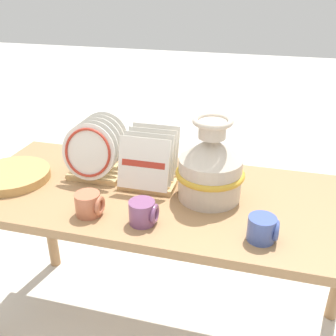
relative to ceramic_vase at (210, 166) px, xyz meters
name	(u,v)px	position (x,y,z in m)	size (l,w,h in m)	color
ground_plane	(168,329)	(-0.15, -0.02, -0.86)	(14.00, 14.00, 0.00)	beige
display_table	(168,213)	(-0.15, -0.02, -0.22)	(1.57, 0.66, 0.73)	#9E754C
ceramic_vase	(210,166)	(0.00, 0.00, 0.00)	(0.26, 0.26, 0.31)	beige
dish_rack_round_plates	(96,153)	(-0.48, 0.05, -0.03)	(0.22, 0.22, 0.24)	tan
dish_rack_square_plates	(150,167)	(-0.25, 0.04, -0.05)	(0.22, 0.21, 0.22)	tan
wicker_charger_stack	(12,175)	(-0.80, -0.07, -0.11)	(0.30, 0.30, 0.04)	tan
mug_terracotta_glaze	(89,204)	(-0.38, -0.23, -0.09)	(0.10, 0.09, 0.08)	#B76647
mug_cobalt_glaze	(263,229)	(0.21, -0.22, -0.09)	(0.10, 0.09, 0.08)	#42569E
mug_plum_glaze	(143,212)	(-0.18, -0.23, -0.09)	(0.10, 0.09, 0.08)	#7A4770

